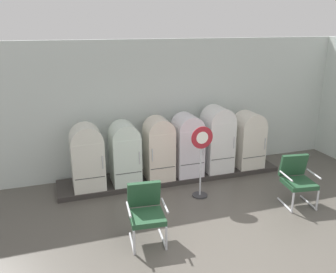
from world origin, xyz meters
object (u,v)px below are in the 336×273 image
object	(u,v)px
refrigerator_0	(87,155)
refrigerator_2	(159,147)
refrigerator_3	(188,143)
refrigerator_1	(125,151)
armchair_right	(297,178)
sign_stand	(201,163)
armchair_left	(146,210)
refrigerator_4	(217,137)
refrigerator_5	(249,138)

from	to	relation	value
refrigerator_0	refrigerator_2	xyz separation A→B (m)	(1.58, -0.01, 0.02)
refrigerator_3	refrigerator_1	bearing A→B (deg)	179.85
armchair_right	sign_stand	size ratio (longest dim) A/B	0.64
refrigerator_1	refrigerator_3	size ratio (longest dim) A/B	0.96
refrigerator_0	armchair_left	world-z (taller)	refrigerator_0
refrigerator_0	refrigerator_2	size ratio (longest dim) A/B	0.98
refrigerator_2	armchair_left	bearing A→B (deg)	-112.61
refrigerator_3	refrigerator_4	world-z (taller)	refrigerator_4
refrigerator_4	sign_stand	size ratio (longest dim) A/B	1.01
refrigerator_0	armchair_right	world-z (taller)	refrigerator_0
refrigerator_1	sign_stand	bearing A→B (deg)	-35.31
refrigerator_3	armchair_right	bearing A→B (deg)	-48.56
refrigerator_0	refrigerator_2	distance (m)	1.58
refrigerator_3	sign_stand	bearing A→B (deg)	-94.99
refrigerator_4	refrigerator_1	bearing A→B (deg)	-179.86
refrigerator_3	sign_stand	xyz separation A→B (m)	(-0.09, -0.98, -0.10)
sign_stand	refrigerator_1	bearing A→B (deg)	144.69
refrigerator_2	refrigerator_5	bearing A→B (deg)	0.17
refrigerator_2	refrigerator_5	distance (m)	2.29
refrigerator_0	sign_stand	size ratio (longest dim) A/B	0.91
refrigerator_1	refrigerator_5	world-z (taller)	refrigerator_1
refrigerator_0	refrigerator_1	world-z (taller)	refrigerator_0
armchair_left	refrigerator_4	bearing A→B (deg)	42.50
refrigerator_0	refrigerator_4	bearing A→B (deg)	0.49
refrigerator_2	refrigerator_4	distance (m)	1.46
armchair_left	sign_stand	size ratio (longest dim) A/B	0.64
refrigerator_1	refrigerator_4	bearing A→B (deg)	0.14
refrigerator_1	refrigerator_5	distance (m)	3.06
refrigerator_3	armchair_left	xyz separation A→B (m)	(-1.57, -2.13, -0.31)
refrigerator_3	refrigerator_5	size ratio (longest dim) A/B	1.05
refrigerator_2	armchair_right	distance (m)	2.97
refrigerator_1	refrigerator_4	xyz separation A→B (m)	(2.23, 0.01, 0.10)
armchair_right	refrigerator_3	bearing A→B (deg)	131.44
refrigerator_3	sign_stand	world-z (taller)	refrigerator_3
armchair_left	armchair_right	size ratio (longest dim) A/B	1.00
armchair_left	refrigerator_0	bearing A→B (deg)	108.41
refrigerator_5	refrigerator_4	bearing A→B (deg)	178.17
refrigerator_0	armchair_left	xyz separation A→B (m)	(0.70, -2.11, -0.29)
refrigerator_2	refrigerator_3	bearing A→B (deg)	1.98
refrigerator_2	armchair_left	xyz separation A→B (m)	(-0.88, -2.11, -0.31)
armchair_left	refrigerator_1	bearing A→B (deg)	87.15
refrigerator_4	sign_stand	xyz separation A→B (m)	(-0.85, -0.98, -0.17)
sign_stand	refrigerator_5	bearing A→B (deg)	29.67
refrigerator_3	refrigerator_5	bearing A→B (deg)	-0.63
refrigerator_0	armchair_left	distance (m)	2.25
refrigerator_0	refrigerator_5	world-z (taller)	refrigerator_0
refrigerator_0	refrigerator_5	bearing A→B (deg)	-0.01
refrigerator_3	refrigerator_5	xyz separation A→B (m)	(1.60, -0.02, -0.04)
refrigerator_0	armchair_right	bearing A→B (deg)	-25.07
refrigerator_1	armchair_left	size ratio (longest dim) A/B	1.39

